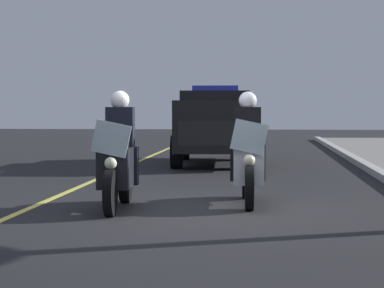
% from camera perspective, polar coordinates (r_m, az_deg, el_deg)
% --- Properties ---
extents(ground_plane, '(80.00, 80.00, 0.00)m').
position_cam_1_polar(ground_plane, '(10.63, -0.60, -5.16)').
color(ground_plane, black).
extents(lane_stripe_center, '(48.00, 0.12, 0.01)m').
position_cam_1_polar(lane_stripe_center, '(11.11, -12.44, -4.86)').
color(lane_stripe_center, '#E0D14C').
rests_on(lane_stripe_center, ground).
extents(police_motorcycle_lead_left, '(2.14, 0.59, 1.72)m').
position_cam_1_polar(police_motorcycle_lead_left, '(10.85, -5.64, -1.29)').
color(police_motorcycle_lead_left, black).
rests_on(police_motorcycle_lead_left, ground).
extents(police_motorcycle_lead_right, '(2.14, 0.59, 1.72)m').
position_cam_1_polar(police_motorcycle_lead_right, '(11.41, 4.29, -1.09)').
color(police_motorcycle_lead_right, black).
rests_on(police_motorcycle_lead_right, ground).
extents(police_suv, '(4.99, 2.26, 2.05)m').
position_cam_1_polar(police_suv, '(19.55, 1.78, 1.60)').
color(police_suv, black).
rests_on(police_suv, ground).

